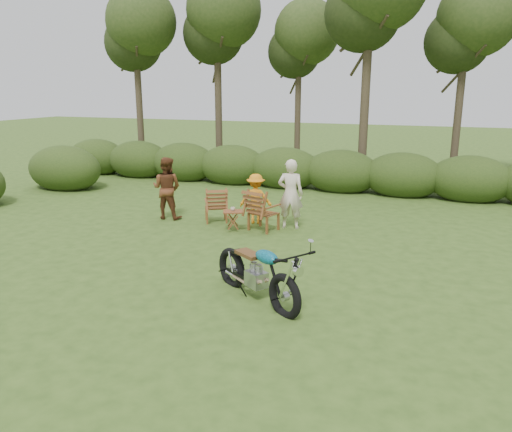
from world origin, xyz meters
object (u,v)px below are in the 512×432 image
(lawn_chair_right, at_px, (264,230))
(adult_b, at_px, (168,218))
(side_table, at_px, (233,221))
(cup, at_px, (233,209))
(adult_a, at_px, (290,228))
(motorcycle, at_px, (256,298))
(lawn_chair_left, at_px, (216,222))
(child, at_px, (256,223))

(lawn_chair_right, bearing_deg, adult_b, 13.58)
(side_table, bearing_deg, cup, 110.32)
(lawn_chair_right, distance_m, adult_a, 0.69)
(motorcycle, xyz_separation_m, cup, (-1.98, 3.60, 0.54))
(side_table, bearing_deg, motorcycle, -61.16)
(lawn_chair_left, height_order, cup, cup)
(side_table, xyz_separation_m, adult_a, (1.24, 0.72, -0.25))
(lawn_chair_right, distance_m, lawn_chair_left, 1.46)
(motorcycle, bearing_deg, child, 144.85)
(motorcycle, height_order, child, child)
(cup, bearing_deg, child, 71.31)
(motorcycle, distance_m, lawn_chair_left, 4.99)
(lawn_chair_right, relative_size, side_table, 2.07)
(cup, distance_m, adult_a, 1.53)
(motorcycle, distance_m, adult_a, 4.35)
(child, bearing_deg, side_table, 59.01)
(motorcycle, xyz_separation_m, adult_a, (-0.73, 4.29, 0.00))
(motorcycle, xyz_separation_m, side_table, (-1.97, 3.57, 0.25))
(child, bearing_deg, motorcycle, 97.62)
(motorcycle, distance_m, child, 4.74)
(lawn_chair_left, height_order, adult_a, adult_a)
(motorcycle, height_order, adult_b, adult_b)
(child, bearing_deg, cup, 57.98)
(lawn_chair_right, xyz_separation_m, lawn_chair_left, (-1.43, 0.31, 0.00))
(motorcycle, height_order, lawn_chair_left, motorcycle)
(side_table, relative_size, adult_a, 0.29)
(motorcycle, relative_size, adult_b, 1.29)
(motorcycle, bearing_deg, lawn_chair_right, 142.20)
(lawn_chair_right, bearing_deg, child, -36.23)
(motorcycle, height_order, cup, motorcycle)
(lawn_chair_left, height_order, adult_b, adult_b)
(motorcycle, distance_m, side_table, 4.09)
(cup, height_order, adult_b, adult_b)
(cup, bearing_deg, adult_b, 168.02)
(side_table, bearing_deg, adult_a, 30.03)
(side_table, distance_m, adult_a, 1.45)
(motorcycle, height_order, side_table, motorcycle)
(lawn_chair_right, bearing_deg, side_table, 40.67)
(cup, bearing_deg, lawn_chair_right, 21.69)
(child, bearing_deg, adult_a, 158.46)
(adult_a, bearing_deg, motorcycle, 91.44)
(side_table, height_order, adult_a, adult_a)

